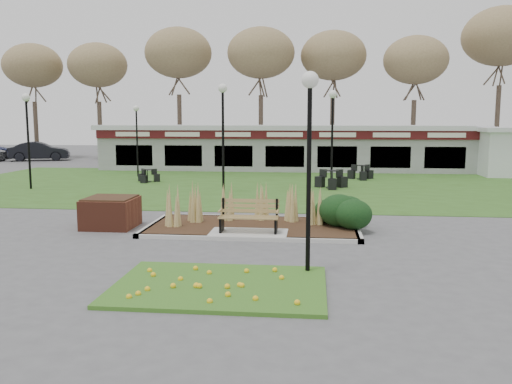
# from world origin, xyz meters

# --- Properties ---
(ground) EXTENTS (100.00, 100.00, 0.00)m
(ground) POSITION_xyz_m (0.00, 0.00, 0.00)
(ground) COLOR #515154
(ground) RESTS_ON ground
(lawn) EXTENTS (34.00, 16.00, 0.02)m
(lawn) POSITION_xyz_m (0.00, 12.00, 0.01)
(lawn) COLOR #31561B
(lawn) RESTS_ON ground
(flower_bed) EXTENTS (4.20, 3.00, 0.16)m
(flower_bed) POSITION_xyz_m (0.00, -4.60, 0.07)
(flower_bed) COLOR #2E691E
(flower_bed) RESTS_ON ground
(planting_bed) EXTENTS (6.75, 3.40, 1.27)m
(planting_bed) POSITION_xyz_m (1.27, 1.35, 0.37)
(planting_bed) COLOR #332114
(planting_bed) RESTS_ON ground
(park_bench) EXTENTS (1.70, 0.66, 0.93)m
(park_bench) POSITION_xyz_m (0.00, 0.25, 0.59)
(park_bench) COLOR olive
(park_bench) RESTS_ON ground
(brick_planter) EXTENTS (1.50, 1.50, 0.95)m
(brick_planter) POSITION_xyz_m (-4.40, 1.00, 0.48)
(brick_planter) COLOR brown
(brick_planter) RESTS_ON ground
(food_pavilion) EXTENTS (24.60, 3.40, 2.90)m
(food_pavilion) POSITION_xyz_m (0.00, 19.96, 1.48)
(food_pavilion) COLOR gray
(food_pavilion) RESTS_ON ground
(tree_backdrop) EXTENTS (47.24, 5.24, 10.36)m
(tree_backdrop) POSITION_xyz_m (0.00, 28.00, 8.36)
(tree_backdrop) COLOR #47382B
(tree_backdrop) RESTS_ON ground
(lamp_post_near_right) EXTENTS (0.36, 0.36, 4.32)m
(lamp_post_near_right) POSITION_xyz_m (1.72, -3.44, 3.15)
(lamp_post_near_right) COLOR black
(lamp_post_near_right) RESTS_ON ground
(lamp_post_mid_left) EXTENTS (0.37, 0.37, 4.50)m
(lamp_post_mid_left) POSITION_xyz_m (-11.58, 9.36, 3.28)
(lamp_post_mid_left) COLOR black
(lamp_post_mid_left) RESTS_ON ground
(lamp_post_mid_right) EXTENTS (0.40, 0.40, 4.86)m
(lamp_post_mid_right) POSITION_xyz_m (-2.23, 9.03, 3.54)
(lamp_post_mid_right) COLOR black
(lamp_post_mid_right) RESTS_ON ground
(lamp_post_far_right) EXTENTS (0.39, 0.39, 4.69)m
(lamp_post_far_right) POSITION_xyz_m (2.67, 11.83, 3.42)
(lamp_post_far_right) COLOR black
(lamp_post_far_right) RESTS_ON ground
(lamp_post_far_left) EXTENTS (0.34, 0.34, 4.07)m
(lamp_post_far_left) POSITION_xyz_m (-8.22, 15.09, 2.96)
(lamp_post_far_left) COLOR black
(lamp_post_far_left) RESTS_ON ground
(bistro_set_a) EXTENTS (1.24, 1.12, 0.66)m
(bistro_set_a) POSITION_xyz_m (-6.89, 12.63, 0.24)
(bistro_set_a) COLOR black
(bistro_set_a) RESTS_ON ground
(bistro_set_b) EXTENTS (1.45, 1.32, 0.77)m
(bistro_set_b) POSITION_xyz_m (4.39, 15.12, 0.28)
(bistro_set_b) COLOR black
(bistro_set_b) RESTS_ON ground
(bistro_set_d) EXTENTS (1.61, 1.42, 0.86)m
(bistro_set_d) POSITION_xyz_m (2.66, 11.16, 0.30)
(bistro_set_d) COLOR black
(bistro_set_d) RESTS_ON ground
(car_black) EXTENTS (4.79, 3.02, 1.49)m
(car_black) POSITION_xyz_m (-19.87, 25.89, 0.75)
(car_black) COLOR black
(car_black) RESTS_ON ground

